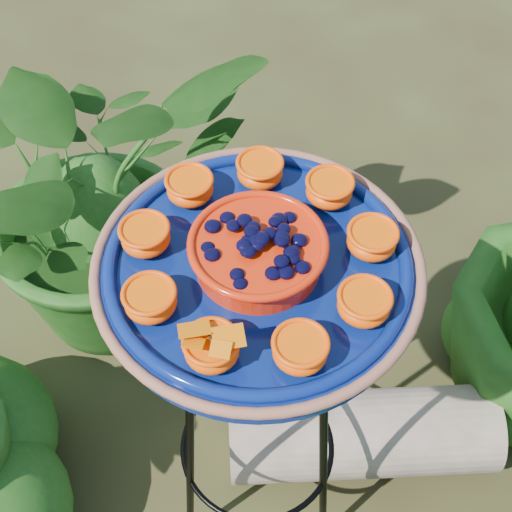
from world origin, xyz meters
name	(u,v)px	position (x,y,z in m)	size (l,w,h in m)	color
ground_plane	(268,485)	(0.00, 0.00, 0.00)	(20.00, 20.00, 0.00)	black
tripod_stand	(257,394)	(-0.02, -0.04, 0.56)	(0.41, 0.41, 0.93)	black
feeder_dish	(258,264)	(-0.02, -0.04, 0.97)	(0.57, 0.57, 0.11)	navy
driftwood_log	(361,433)	(0.20, 0.15, 0.11)	(0.22, 0.22, 0.66)	tan
shrub_back_left	(95,192)	(-0.59, 0.46, 0.45)	(0.82, 0.71, 0.91)	#1C4B14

